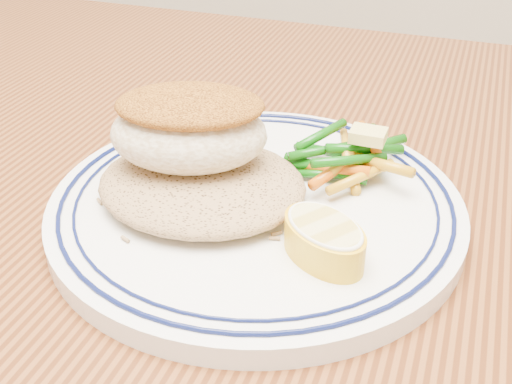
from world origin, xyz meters
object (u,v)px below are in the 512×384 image
Objects in this scene: rice_pilaf at (202,180)px; lemon_wedge at (324,238)px; dining_table at (276,334)px; fish_fillet at (189,127)px; plate at (256,205)px; vegetable_pile at (349,157)px.

rice_pilaf reaches higher than lemon_wedge.
dining_table is 0.17m from fish_fillet.
rice_pilaf is at bearing 158.98° from lemon_wedge.
vegetable_pile is at bearing 46.16° from plate.
dining_table is at bearing -26.86° from plate.
fish_fillet is at bearing 143.77° from rice_pilaf.
fish_fillet is at bearing -149.91° from vegetable_pile.
lemon_wedge is (0.04, -0.04, 0.12)m from dining_table.
vegetable_pile is (0.05, 0.05, 0.02)m from plate.
dining_table is 0.14m from lemon_wedge.
vegetable_pile reaches higher than rice_pilaf.
plate is at bearing 153.14° from dining_table.
fish_fillet is at bearing 174.04° from dining_table.
rice_pilaf is (-0.04, -0.01, 0.02)m from plate.
dining_table is 12.34× the size of fish_fillet.
plate is 0.08m from vegetable_pile.
fish_fillet is at bearing -176.45° from plate.
dining_table is 10.48× the size of rice_pilaf.
vegetable_pile is 1.25× the size of lemon_wedge.
plate is at bearing 3.55° from fish_fillet.
lemon_wedge reaches higher than plate.
lemon_wedge is (0.06, -0.05, 0.02)m from plate.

